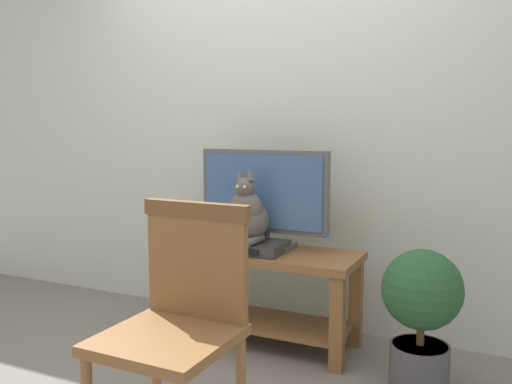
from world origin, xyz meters
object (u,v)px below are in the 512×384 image
(media_box, at_px, (249,246))
(potted_plant, at_px, (421,310))
(tv_stand, at_px, (260,280))
(tv, at_px, (264,196))
(cat, at_px, (248,215))
(book_stack, at_px, (201,237))
(wooden_chair, at_px, (180,312))

(media_box, distance_m, potted_plant, 1.01)
(tv_stand, distance_m, potted_plant, 0.96)
(tv, xyz_separation_m, media_box, (-0.04, -0.12, -0.27))
(cat, xyz_separation_m, book_stack, (-0.35, 0.08, -0.17))
(tv_stand, distance_m, book_stack, 0.45)
(tv_stand, relative_size, book_stack, 4.75)
(tv_stand, bearing_deg, wooden_chair, -80.24)
(tv, distance_m, potted_plant, 1.07)
(wooden_chair, xyz_separation_m, book_stack, (-0.59, 1.14, 0.01))
(tv_stand, distance_m, cat, 0.40)
(book_stack, bearing_deg, potted_plant, -8.79)
(book_stack, bearing_deg, cat, -12.29)
(potted_plant, bearing_deg, wooden_chair, -128.53)
(tv, xyz_separation_m, book_stack, (-0.39, -0.05, -0.27))
(media_box, relative_size, book_stack, 1.73)
(tv_stand, bearing_deg, book_stack, 179.43)
(tv_stand, height_order, book_stack, book_stack)
(tv_stand, xyz_separation_m, tv, (0.00, 0.06, 0.48))
(tv, distance_m, cat, 0.17)
(tv_stand, distance_m, wooden_chair, 1.17)
(media_box, relative_size, potted_plant, 0.60)
(media_box, bearing_deg, tv_stand, 55.06)
(tv_stand, height_order, cat, cat)
(tv_stand, xyz_separation_m, media_box, (-0.04, -0.06, 0.21))
(tv, relative_size, cat, 1.89)
(cat, bearing_deg, potted_plant, -7.50)
(media_box, xyz_separation_m, book_stack, (-0.35, 0.06, 0.01))
(tv_stand, distance_m, media_box, 0.22)
(cat, relative_size, book_stack, 1.71)
(book_stack, bearing_deg, tv, 7.58)
(cat, distance_m, wooden_chair, 1.10)
(wooden_chair, distance_m, book_stack, 1.28)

